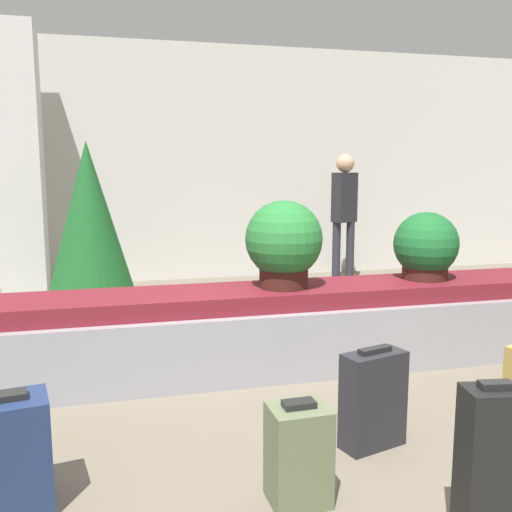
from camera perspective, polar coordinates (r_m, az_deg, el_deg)
ground_plane at (r=3.27m, az=6.59°, el=-19.49°), size 18.00×18.00×0.00m
back_wall at (r=7.96m, az=-6.82°, el=9.16°), size 18.00×0.06×3.20m
carousel at (r=4.43m, az=0.00°, el=-7.47°), size 8.90×0.76×0.64m
pillar at (r=7.36m, az=-22.52°, el=8.58°), size 0.49×0.49×3.20m
suitcase_2 at (r=2.65m, az=22.40°, el=-18.96°), size 0.27×0.21×0.71m
suitcase_3 at (r=2.80m, az=4.26°, el=-19.14°), size 0.28×0.24×0.50m
suitcase_5 at (r=3.33m, az=11.64°, el=-13.86°), size 0.40×0.26×0.57m
suitcase_7 at (r=2.94m, az=-23.68°, el=-17.82°), size 0.41×0.33×0.56m
potted_plant_0 at (r=4.88m, az=16.62°, el=0.86°), size 0.53×0.53×0.55m
potted_plant_2 at (r=4.34m, az=2.80°, el=1.25°), size 0.59×0.59×0.67m
traveler_0 at (r=7.72m, az=8.82°, el=4.93°), size 0.37×0.29×1.72m
decorated_tree at (r=6.17m, az=-16.35°, el=3.36°), size 0.93×0.93×1.82m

